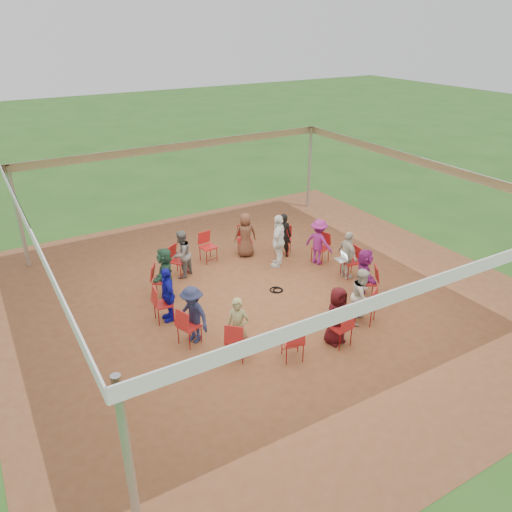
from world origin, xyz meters
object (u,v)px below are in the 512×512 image
person_seated_11 (364,274)px  laptop (343,258)px  chair_10 (293,341)px  person_seated_4 (181,254)px  person_seated_8 (238,328)px  chair_0 (351,262)px  person_seated_1 (319,242)px  person_seated_10 (362,296)px  chair_11 (340,327)px  cable_coil (277,290)px  chair_8 (189,326)px  chair_13 (368,282)px  chair_1 (320,248)px  chair_12 (366,305)px  chair_2 (284,241)px  chair_5 (178,261)px  person_seated_2 (283,235)px  person_seated_6 (168,294)px  person_seated_7 (193,315)px  chair_9 (236,340)px  standing_person (279,241)px  chair_3 (245,241)px  person_seated_5 (165,273)px  person_seated_0 (348,255)px  chair_7 (163,304)px  chair_4 (208,247)px  chair_6 (161,281)px  person_seated_3 (245,235)px  person_seated_9 (337,316)px

person_seated_11 → laptop: (0.20, 1.08, -0.04)m
chair_10 → person_seated_4: size_ratio=0.66×
chair_10 → person_seated_8: bearing=161.3°
chair_0 → person_seated_8: size_ratio=0.66×
person_seated_1 → laptop: size_ratio=3.76×
chair_0 → person_seated_10: size_ratio=0.66×
chair_11 → chair_10: bearing=167.1°
cable_coil → person_seated_10: bearing=-67.2°
chair_8 → chair_13: 4.77m
chair_1 → chair_12: (-1.04, -3.13, 0.00)m
chair_1 → person_seated_4: bearing=52.5°
chair_2 → chair_5: same height
chair_8 → person_seated_2: bearing=102.6°
person_seated_6 → chair_13: bearing=76.8°
chair_0 → person_seated_7: size_ratio=0.66×
chair_9 → chair_8: bearing=167.1°
chair_10 → person_seated_8: person_seated_8 is taller
chair_8 → standing_person: 4.40m
chair_3 → person_seated_11: 4.06m
laptop → chair_1: bearing=-0.8°
chair_11 → chair_12: bearing=12.9°
person_seated_7 → laptop: 4.78m
person_seated_5 → person_seated_0: bearing=102.9°
chair_7 → person_seated_0: person_seated_0 is taller
chair_0 → chair_5: same height
chair_2 → chair_4: 2.30m
chair_6 → chair_11: same height
chair_13 → person_seated_1: person_seated_1 is taller
chair_9 → chair_3: bearing=102.9°
person_seated_8 → person_seated_3: bearing=102.9°
person_seated_5 → laptop: (4.52, -1.54, -0.04)m
chair_4 → person_seated_0: bearing=127.5°
chair_4 → chair_5: same height
person_seated_9 → cable_coil: size_ratio=3.63×
chair_1 → chair_6: bearing=64.3°
chair_0 → person_seated_8: (-4.40, -1.56, 0.24)m
chair_0 → person_seated_9: bearing=139.8°
chair_3 → chair_5: same height
chair_10 → person_seated_1: (3.21, 3.39, 0.24)m
chair_12 → person_seated_1: person_seated_1 is taller
chair_1 → chair_5: same height
laptop → person_seated_0: bearing=-90.0°
person_seated_3 → person_seated_10: 4.56m
person_seated_11 → person_seated_0: bearing=12.9°
chair_1 → chair_4: bearing=38.6°
person_seated_3 → person_seated_9: same height
cable_coil → chair_12: bearing=-66.7°
chair_6 → chair_12: 5.17m
chair_3 → person_seated_5: person_seated_5 is taller
chair_6 → person_seated_6: (-0.25, -1.13, 0.24)m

